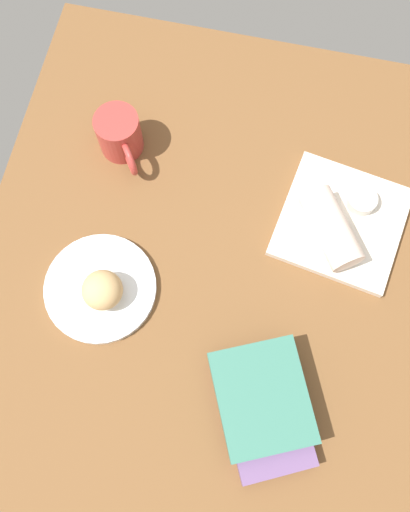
# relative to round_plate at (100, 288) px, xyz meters

# --- Properties ---
(dining_table) EXTENTS (1.10, 0.90, 0.04)m
(dining_table) POSITION_rel_round_plate_xyz_m (-0.05, 0.20, -0.03)
(dining_table) COLOR brown
(dining_table) RESTS_ON ground
(round_plate) EXTENTS (0.20, 0.20, 0.01)m
(round_plate) POSITION_rel_round_plate_xyz_m (0.00, 0.00, 0.00)
(round_plate) COLOR white
(round_plate) RESTS_ON dining_table
(scone_pastry) EXTENTS (0.08, 0.08, 0.06)m
(scone_pastry) POSITION_rel_round_plate_xyz_m (0.01, 0.01, 0.04)
(scone_pastry) COLOR tan
(scone_pastry) RESTS_ON round_plate
(square_plate) EXTENTS (0.25, 0.25, 0.02)m
(square_plate) POSITION_rel_round_plate_xyz_m (-0.22, 0.40, 0.00)
(square_plate) COLOR silver
(square_plate) RESTS_ON dining_table
(sauce_cup) EXTENTS (0.05, 0.05, 0.02)m
(sauce_cup) POSITION_rel_round_plate_xyz_m (-0.26, 0.43, 0.02)
(sauce_cup) COLOR silver
(sauce_cup) RESTS_ON square_plate
(breakfast_wrap) EXTENTS (0.15, 0.13, 0.06)m
(breakfast_wrap) POSITION_rel_round_plate_xyz_m (-0.18, 0.38, 0.04)
(breakfast_wrap) COLOR beige
(breakfast_wrap) RESTS_ON square_plate
(book_stack) EXTENTS (0.25, 0.21, 0.06)m
(book_stack) POSITION_rel_round_plate_xyz_m (0.14, 0.32, 0.02)
(book_stack) COLOR #6B4C7A
(book_stack) RESTS_ON dining_table
(coffee_mug) EXTENTS (0.12, 0.10, 0.09)m
(coffee_mug) POSITION_rel_round_plate_xyz_m (-0.29, -0.03, 0.04)
(coffee_mug) COLOR #B23833
(coffee_mug) RESTS_ON dining_table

